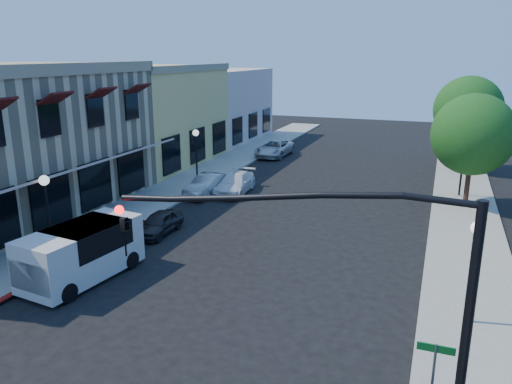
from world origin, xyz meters
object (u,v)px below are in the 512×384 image
(parked_car_a, at_px, (159,223))
(parked_car_b, at_px, (208,185))
(street_name_sign, at_px, (433,377))
(lamppost_right_near, at_px, (476,247))
(street_tree_b, at_px, (468,110))
(lamppost_right_far, at_px, (464,154))
(parked_car_c, at_px, (235,183))
(parked_car_d, at_px, (274,148))
(signal_mast_arm, at_px, (359,279))
(street_tree_a, at_px, (473,135))
(lamppost_left_far, at_px, (196,142))
(white_van, at_px, (80,250))
(lamppost_left_near, at_px, (46,194))

(parked_car_a, xyz_separation_m, parked_car_b, (-0.81, 7.13, 0.10))
(street_name_sign, xyz_separation_m, lamppost_right_near, (1.00, 5.80, 1.04))
(street_tree_b, distance_m, lamppost_right_far, 8.21)
(parked_car_c, distance_m, parked_car_d, 12.08)
(signal_mast_arm, distance_m, parked_car_a, 15.70)
(street_tree_a, height_order, street_tree_b, street_tree_b)
(street_name_sign, bearing_deg, street_tree_a, 86.24)
(lamppost_left_far, xyz_separation_m, lamppost_right_far, (17.00, 2.00, 0.00))
(parked_car_d, bearing_deg, white_van, -86.85)
(parked_car_a, distance_m, parked_car_d, 20.15)
(street_name_sign, bearing_deg, parked_car_a, 143.13)
(street_tree_a, bearing_deg, lamppost_right_near, -91.23)
(street_tree_a, relative_size, lamppost_left_near, 1.82)
(parked_car_c, height_order, parked_car_d, parked_car_d)
(street_tree_a, relative_size, street_tree_b, 0.92)
(parked_car_c, bearing_deg, signal_mast_arm, -64.79)
(street_tree_b, bearing_deg, parked_car_d, 180.00)
(lamppost_left_far, height_order, lamppost_right_far, same)
(parked_car_d, bearing_deg, lamppost_left_near, -93.92)
(parked_car_a, relative_size, parked_car_d, 0.65)
(lamppost_right_near, xyz_separation_m, parked_car_b, (-14.70, 11.00, -2.08))
(street_tree_a, xyz_separation_m, lamppost_right_far, (-0.30, 2.00, -1.46))
(lamppost_left_near, xyz_separation_m, white_van, (3.02, -1.66, -1.49))
(lamppost_right_far, bearing_deg, street_name_sign, -92.63)
(lamppost_left_far, xyz_separation_m, parked_car_d, (2.30, 10.00, -2.05))
(lamppost_right_far, relative_size, parked_car_c, 0.82)
(lamppost_left_far, bearing_deg, parked_car_b, -52.52)
(lamppost_left_near, relative_size, parked_car_d, 0.72)
(lamppost_left_far, bearing_deg, street_name_sign, -51.06)
(lamppost_left_far, bearing_deg, lamppost_right_far, 6.71)
(lamppost_right_far, xyz_separation_m, parked_car_a, (-13.89, -12.13, -2.19))
(signal_mast_arm, relative_size, lamppost_left_far, 2.24)
(street_tree_b, height_order, lamppost_left_near, street_tree_b)
(lamppost_right_near, height_order, white_van, lamppost_right_near)
(street_name_sign, height_order, parked_car_d, street_name_sign)
(street_tree_a, xyz_separation_m, signal_mast_arm, (-2.94, -20.50, -0.11))
(lamppost_right_near, bearing_deg, parked_car_b, 143.19)
(street_name_sign, relative_size, white_van, 0.49)
(white_van, bearing_deg, parked_car_a, 89.04)
(street_tree_a, distance_m, parked_car_d, 18.37)
(lamppost_left_near, distance_m, parked_car_b, 11.43)
(lamppost_right_far, distance_m, parked_car_a, 18.57)
(parked_car_a, bearing_deg, street_tree_a, 34.63)
(parked_car_a, bearing_deg, lamppost_right_far, 40.23)
(parked_car_c, bearing_deg, street_tree_a, 3.64)
(lamppost_left_near, height_order, parked_car_b, lamppost_left_near)
(street_name_sign, relative_size, lamppost_right_far, 0.70)
(lamppost_right_near, relative_size, white_van, 0.71)
(street_tree_b, distance_m, parked_car_c, 18.55)
(signal_mast_arm, distance_m, street_name_sign, 2.98)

